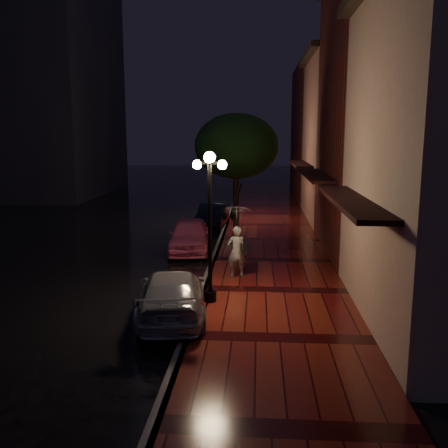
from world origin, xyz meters
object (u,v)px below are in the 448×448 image
at_px(street_tree, 237,148).
at_px(navy_car, 212,216).
at_px(silver_car, 172,294).
at_px(parking_meter, 240,239).
at_px(streetlamp_near, 210,218).
at_px(pink_car, 189,235).
at_px(woman_with_umbrella, 237,230).
at_px(streetlamp_far, 234,176).

xyz_separation_m(street_tree, navy_car, (-1.32, 1.17, -3.59)).
xyz_separation_m(navy_car, silver_car, (0.11, -13.08, -0.01)).
bearing_deg(silver_car, parking_meter, -112.53).
distance_m(streetlamp_near, pink_car, 7.23).
height_order(street_tree, woman_with_umbrella, street_tree).
bearing_deg(streetlamp_near, parking_meter, 82.78).
bearing_deg(streetlamp_near, pink_car, 102.78).
relative_size(navy_car, silver_car, 0.90).
bearing_deg(streetlamp_near, silver_car, -135.97).
bearing_deg(parking_meter, silver_car, -117.28).
height_order(silver_car, woman_with_umbrella, woman_with_umbrella).
xyz_separation_m(silver_car, parking_meter, (1.60, 6.05, 0.28)).
bearing_deg(woman_with_umbrella, pink_car, -77.13).
bearing_deg(pink_car, streetlamp_far, 72.70).
xyz_separation_m(woman_with_umbrella, parking_meter, (0.00, 2.54, -0.85)).
relative_size(street_tree, navy_car, 1.47).
xyz_separation_m(streetlamp_far, navy_car, (-1.06, -1.84, -1.95)).
bearing_deg(navy_car, silver_car, -87.05).
distance_m(street_tree, navy_car, 4.00).
bearing_deg(navy_car, streetlamp_far, 62.59).
height_order(streetlamp_near, pink_car, streetlamp_near).
height_order(streetlamp_near, parking_meter, streetlamp_near).
distance_m(streetlamp_far, pink_car, 7.60).
bearing_deg(streetlamp_near, navy_car, 94.96).
bearing_deg(pink_car, navy_car, 79.61).
height_order(streetlamp_near, streetlamp_far, same).
xyz_separation_m(silver_car, woman_with_umbrella, (1.60, 3.51, 1.13)).
bearing_deg(woman_with_umbrella, streetlamp_near, 61.36).
bearing_deg(street_tree, woman_with_umbrella, -87.35).
bearing_deg(streetlamp_near, woman_with_umbrella, 75.99).
height_order(streetlamp_near, silver_car, streetlamp_near).
bearing_deg(street_tree, streetlamp_near, -91.35).
height_order(streetlamp_far, pink_car, streetlamp_far).
xyz_separation_m(pink_car, silver_car, (0.59, -7.72, -0.07)).
bearing_deg(parking_meter, navy_car, 91.18).
bearing_deg(navy_car, pink_car, -92.70).
xyz_separation_m(street_tree, woman_with_umbrella, (0.39, -8.40, -2.48)).
bearing_deg(street_tree, parking_meter, -86.18).
xyz_separation_m(pink_car, woman_with_umbrella, (2.19, -4.21, 1.06)).
height_order(navy_car, parking_meter, parking_meter).
bearing_deg(streetlamp_far, woman_with_umbrella, -86.75).
xyz_separation_m(streetlamp_near, silver_car, (-0.95, -0.92, -1.96)).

